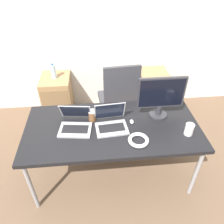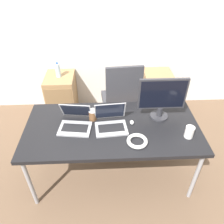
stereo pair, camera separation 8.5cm
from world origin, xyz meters
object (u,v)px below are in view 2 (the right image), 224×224
(cable_coil, at_px, (137,141))
(coffee_cup_brown, at_px, (93,115))
(water_bottle, at_px, (58,70))
(laptop_right, at_px, (75,122))
(coffee_cup_white, at_px, (189,132))
(office_chair, at_px, (121,106))
(cabinet_right, at_px, (156,93))
(cabinet_left, at_px, (62,96))
(laptop_left, at_px, (111,122))
(mouse, at_px, (132,122))
(monitor, at_px, (162,98))

(cable_coil, bearing_deg, coffee_cup_brown, 139.31)
(water_bottle, height_order, laptop_right, laptop_right)
(laptop_right, distance_m, coffee_cup_white, 1.11)
(office_chair, xyz_separation_m, coffee_cup_white, (0.56, -0.95, 0.37))
(cabinet_right, height_order, cable_coil, cable_coil)
(cabinet_right, bearing_deg, coffee_cup_white, -91.46)
(cabinet_left, bearing_deg, laptop_left, -59.60)
(cabinet_left, distance_m, cabinet_right, 1.47)
(water_bottle, height_order, coffee_cup_brown, water_bottle)
(office_chair, distance_m, cabinet_right, 0.75)
(cabinet_left, xyz_separation_m, cable_coil, (0.94, -1.44, 0.42))
(laptop_right, xyz_separation_m, mouse, (0.57, 0.01, -0.03))
(cabinet_right, height_order, laptop_left, laptop_left)
(office_chair, distance_m, coffee_cup_brown, 0.82)
(monitor, xyz_separation_m, coffee_cup_white, (0.21, -0.31, -0.18))
(mouse, xyz_separation_m, cable_coil, (0.02, -0.27, 0.00))
(cabinet_left, xyz_separation_m, water_bottle, (0.00, 0.00, 0.43))
(water_bottle, bearing_deg, laptop_left, -59.64)
(cabinet_right, height_order, coffee_cup_white, coffee_cup_white)
(water_bottle, height_order, monitor, monitor)
(cabinet_left, xyz_separation_m, monitor, (1.22, -1.07, 0.64))
(coffee_cup_white, relative_size, coffee_cup_brown, 1.01)
(office_chair, distance_m, water_bottle, 1.04)
(cabinet_right, distance_m, water_bottle, 1.53)
(cabinet_left, relative_size, cable_coil, 3.39)
(cabinet_left, xyz_separation_m, cabinet_right, (1.47, 0.00, 0.00))
(water_bottle, bearing_deg, office_chair, -26.81)
(office_chair, relative_size, water_bottle, 5.01)
(office_chair, height_order, laptop_left, office_chair)
(coffee_cup_white, bearing_deg, water_bottle, 135.98)
(cabinet_right, xyz_separation_m, cable_coil, (-0.53, -1.44, 0.42))
(cable_coil, bearing_deg, coffee_cup_white, 6.23)
(coffee_cup_white, distance_m, cable_coil, 0.50)
(office_chair, distance_m, mouse, 0.80)
(cable_coil, bearing_deg, monitor, 52.46)
(monitor, bearing_deg, water_bottle, 138.70)
(laptop_left, relative_size, coffee_cup_brown, 2.84)
(cabinet_right, bearing_deg, cable_coil, -110.32)
(cabinet_right, relative_size, water_bottle, 3.01)
(cabinet_right, height_order, monitor, monitor)
(monitor, relative_size, coffee_cup_white, 4.09)
(coffee_cup_white, bearing_deg, cabinet_right, 88.54)
(water_bottle, distance_m, cable_coil, 1.72)
(coffee_cup_brown, relative_size, cable_coil, 0.60)
(water_bottle, xyz_separation_m, coffee_cup_brown, (0.52, -1.09, 0.02))
(cabinet_right, distance_m, cable_coil, 1.59)
(coffee_cup_white, relative_size, cable_coil, 0.60)
(monitor, bearing_deg, coffee_cup_brown, -179.05)
(cable_coil, bearing_deg, cabinet_left, 123.09)
(cabinet_right, distance_m, mouse, 1.36)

